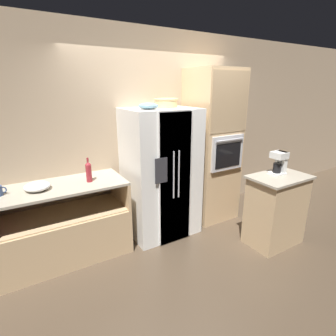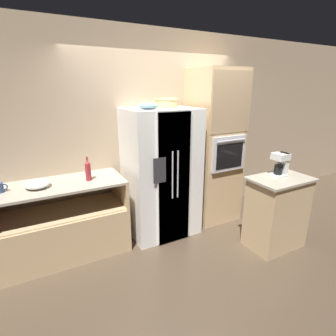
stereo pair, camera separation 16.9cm
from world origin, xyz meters
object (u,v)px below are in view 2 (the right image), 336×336
Objects in this scene: refrigerator at (161,173)px; coffee_maker at (281,164)px; bottle_tall at (88,170)px; wicker_basket at (167,102)px; mixing_bowl at (37,184)px; wall_oven at (214,147)px; fruit_bowl at (148,106)px.

refrigerator is 1.56m from coffee_maker.
bottle_tall is 2.38m from coffee_maker.
mixing_bowl is at bearing -177.40° from wicker_basket.
bottle_tall is (-1.12, -0.09, -0.76)m from wicker_basket.
wall_oven reaches higher than wicker_basket.
coffee_maker is at bearing -24.29° from bottle_tall.
coffee_maker is (2.74, -1.00, 0.12)m from mixing_bowl.
coffee_maker is (0.27, -1.01, -0.04)m from wall_oven.
wall_oven is 7.77× the size of bottle_tall.
fruit_bowl reaches higher than refrigerator.
refrigerator is at bearing -0.69° from mixing_bowl.
wicker_basket is at bearing 134.33° from coffee_maker.
wicker_basket is 1.36m from bottle_tall.
fruit_bowl is at bearing -164.13° from refrigerator.
coffee_maker reaches higher than mixing_bowl.
wicker_basket is 1.29× the size of fruit_bowl.
wicker_basket reaches higher than bottle_tall.
fruit_bowl is 1.81m from coffee_maker.
refrigerator is 0.96m from wicker_basket.
bottle_tall is (-0.78, 0.06, -0.73)m from fruit_bowl.
wall_oven is at bearing 1.02° from bottle_tall.
wall_oven reaches higher than mixing_bowl.
mixing_bowl is (-0.56, 0.02, -0.08)m from bottle_tall.
coffee_maker is (2.17, -0.98, 0.04)m from bottle_tall.
bottle_tall is at bearing 179.99° from refrigerator.
wall_oven reaches higher than refrigerator.
fruit_bowl is 0.85× the size of bottle_tall.
coffee_maker is at bearing -20.06° from mixing_bowl.
mixing_bowl is (-1.34, 0.08, -0.82)m from fruit_bowl.
refrigerator is 0.95m from fruit_bowl.
mixing_bowl is (-2.46, -0.02, -0.16)m from wall_oven.
refrigerator reaches higher than mixing_bowl.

